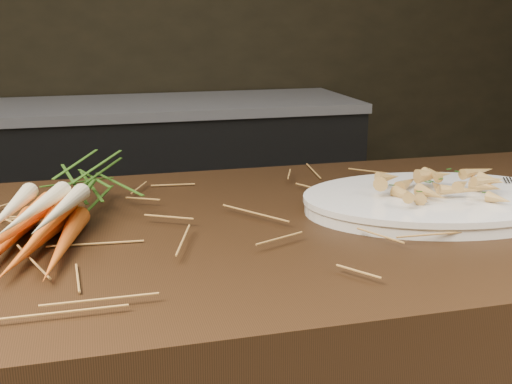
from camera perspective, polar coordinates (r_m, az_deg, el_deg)
back_counter at (r=2.91m, az=-9.27°, el=-0.29°), size 1.82×0.62×0.84m
straw_bedding at (r=0.96m, az=-17.26°, el=-3.48°), size 1.40×0.60×0.02m
root_veg_bunch at (r=1.01m, az=-16.95°, el=-0.64°), size 0.23×0.46×0.08m
serving_platter at (r=1.09m, az=15.78°, el=-1.01°), size 0.47×0.34×0.02m
roasted_veg_heap at (r=1.08m, az=15.92°, el=0.81°), size 0.23×0.18×0.05m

